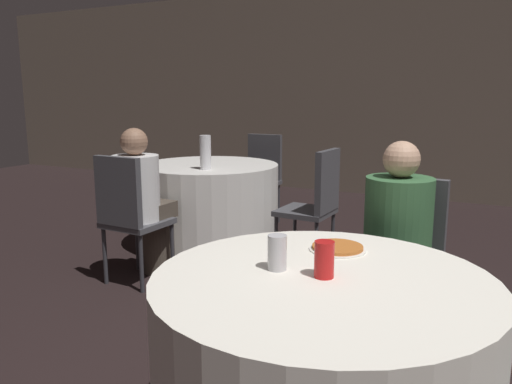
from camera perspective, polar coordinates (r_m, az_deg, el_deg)
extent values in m
cube|color=gray|center=(6.76, 23.59, 10.61)|extent=(16.00, 0.06, 2.80)
cylinder|color=white|center=(1.85, 7.32, -20.60)|extent=(1.14, 1.14, 0.75)
cylinder|color=white|center=(4.42, -5.31, -1.66)|extent=(1.20, 1.20, 0.75)
cube|color=#47474C|center=(2.58, 15.56, -9.91)|extent=(0.43, 0.43, 0.04)
cube|color=#47474C|center=(2.67, 16.91, -3.44)|extent=(0.38, 0.08, 0.48)
cylinder|color=#333338|center=(2.49, 18.08, -16.66)|extent=(0.03, 0.03, 0.42)
cylinder|color=#333338|center=(2.57, 10.43, -15.33)|extent=(0.03, 0.03, 0.42)
cylinder|color=#333338|center=(2.79, 19.76, -13.64)|extent=(0.03, 0.03, 0.42)
cylinder|color=#333338|center=(2.86, 12.93, -12.59)|extent=(0.03, 0.03, 0.42)
cube|color=#47474C|center=(3.70, -13.36, -3.44)|extent=(0.41, 0.41, 0.04)
cube|color=#47474C|center=(3.52, -15.50, 0.04)|extent=(0.38, 0.06, 0.48)
cylinder|color=#333338|center=(3.99, -13.39, -5.78)|extent=(0.03, 0.03, 0.42)
cylinder|color=#333338|center=(3.78, -9.54, -6.59)|extent=(0.03, 0.03, 0.42)
cylinder|color=#333338|center=(3.76, -16.89, -7.01)|extent=(0.03, 0.03, 0.42)
cylinder|color=#333338|center=(3.53, -12.98, -7.98)|extent=(0.03, 0.03, 0.42)
cube|color=#47474C|center=(3.96, 5.65, -2.26)|extent=(0.42, 0.42, 0.04)
cube|color=#47474C|center=(3.84, 8.18, 1.22)|extent=(0.07, 0.38, 0.48)
cylinder|color=#333338|center=(3.94, 2.30, -5.71)|extent=(0.03, 0.03, 0.42)
cylinder|color=#333338|center=(4.23, 4.45, -4.55)|extent=(0.03, 0.03, 0.42)
cylinder|color=#333338|center=(3.80, 6.87, -6.41)|extent=(0.03, 0.03, 0.42)
cylinder|color=#333338|center=(4.10, 8.75, -5.15)|extent=(0.03, 0.03, 0.42)
cube|color=#47474C|center=(5.19, 0.12, 0.98)|extent=(0.40, 0.40, 0.04)
cube|color=#47474C|center=(5.31, 1.00, 4.03)|extent=(0.38, 0.05, 0.48)
cylinder|color=#333338|center=(5.01, 0.97, -2.05)|extent=(0.03, 0.03, 0.42)
cylinder|color=#333338|center=(5.17, -2.42, -1.66)|extent=(0.03, 0.03, 0.42)
cylinder|color=#333338|center=(5.31, 2.58, -1.31)|extent=(0.03, 0.03, 0.42)
cylinder|color=#333338|center=(5.46, -0.66, -0.96)|extent=(0.03, 0.03, 0.42)
cylinder|color=#33384C|center=(2.47, 13.85, -16.09)|extent=(0.24, 0.24, 0.46)
cube|color=#33384C|center=(2.46, 14.93, -9.21)|extent=(0.33, 0.34, 0.12)
cylinder|color=#38663D|center=(2.50, 15.88, -4.09)|extent=(0.32, 0.32, 0.50)
sphere|color=tan|center=(2.44, 16.30, 3.60)|extent=(0.17, 0.17, 0.17)
cylinder|color=#4C4238|center=(3.91, -11.06, -5.72)|extent=(0.24, 0.24, 0.46)
cube|color=#4C4238|center=(3.76, -12.28, -2.06)|extent=(0.33, 0.33, 0.12)
cylinder|color=white|center=(3.65, -13.53, 0.43)|extent=(0.33, 0.33, 0.47)
sphere|color=#997056|center=(3.60, -13.77, 5.61)|extent=(0.19, 0.19, 0.19)
cylinder|color=white|center=(1.97, 9.30, -6.47)|extent=(0.22, 0.22, 0.01)
cylinder|color=#BC6628|center=(1.97, 9.30, -6.22)|extent=(0.20, 0.20, 0.01)
cylinder|color=red|center=(1.66, 7.80, -7.64)|extent=(0.07, 0.07, 0.12)
cylinder|color=silver|center=(1.72, 2.43, -6.92)|extent=(0.07, 0.07, 0.12)
cylinder|color=white|center=(4.03, -5.80, 4.52)|extent=(0.09, 0.09, 0.28)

